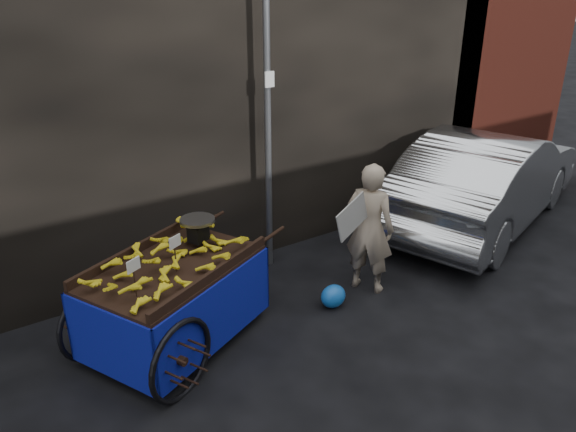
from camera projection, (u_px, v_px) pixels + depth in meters
ground at (310, 317)px, 6.24m from camera, size 80.00×80.00×0.00m
building_wall at (220, 56)px, 7.41m from camera, size 13.50×2.00×5.00m
street_pole at (268, 113)px, 6.58m from camera, size 0.12×0.10×4.00m
banana_cart at (169, 277)px, 5.48m from camera, size 2.59×1.94×1.29m
vendor at (370, 228)px, 6.51m from camera, size 0.96×0.69×1.58m
plastic_bag at (333, 296)px, 6.38m from camera, size 0.30×0.24×0.27m
parked_car at (487, 178)px, 8.33m from camera, size 4.58×2.74×1.42m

